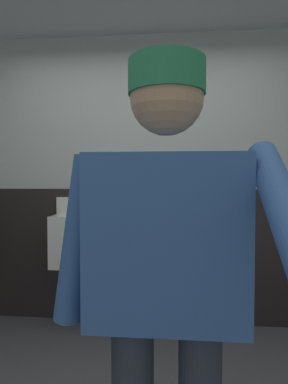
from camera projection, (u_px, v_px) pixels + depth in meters
wall_back at (144, 179)px, 3.04m from camera, size 4.51×0.12×2.63m
wainscot_band_back at (143, 255)px, 2.99m from camera, size 3.91×0.03×1.23m
urinal_left at (74, 240)px, 2.90m from camera, size 0.40×0.34×1.24m
urinal_middle at (158, 241)px, 2.83m from camera, size 0.40×0.34×1.24m
privacy_divider_panel at (114, 222)px, 2.79m from camera, size 0.04×0.40×0.90m
person at (166, 273)px, 1.04m from camera, size 0.72×0.60×1.69m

